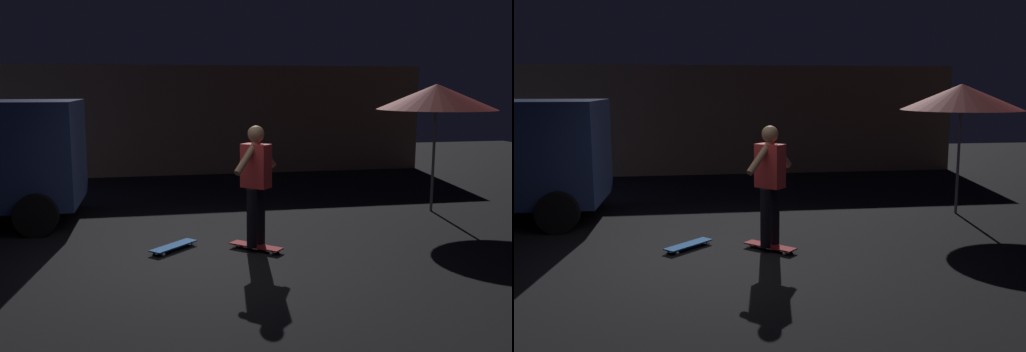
% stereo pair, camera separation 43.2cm
% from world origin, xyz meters
% --- Properties ---
extents(ground_plane, '(28.00, 28.00, 0.00)m').
position_xyz_m(ground_plane, '(0.00, 0.00, 0.00)').
color(ground_plane, black).
extents(low_building, '(11.29, 3.49, 2.77)m').
position_xyz_m(low_building, '(1.14, 9.21, 1.39)').
color(low_building, '#AD7F56').
rests_on(low_building, ground_plane).
extents(patio_umbrella, '(2.10, 2.10, 2.30)m').
position_xyz_m(patio_umbrella, '(4.54, 2.38, 2.07)').
color(patio_umbrella, slate).
rests_on(patio_umbrella, ground_plane).
extents(skateboard_ridden, '(0.70, 0.68, 0.07)m').
position_xyz_m(skateboard_ridden, '(0.91, 0.54, 0.06)').
color(skateboard_ridden, '#AD1E23').
rests_on(skateboard_ridden, ground_plane).
extents(skateboard_spare, '(0.70, 0.69, 0.07)m').
position_xyz_m(skateboard_spare, '(-0.22, 0.77, 0.06)').
color(skateboard_spare, '#1959B2').
rests_on(skateboard_spare, ground_plane).
extents(skater, '(0.74, 0.78, 1.67)m').
position_xyz_m(skater, '(0.91, 0.54, 1.04)').
color(skater, black).
rests_on(skater, skateboard_ridden).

